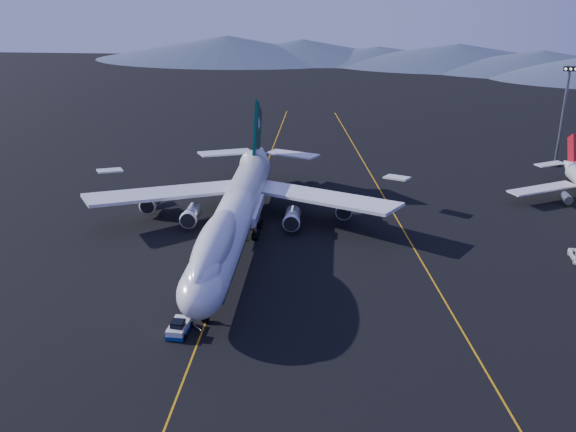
{
  "coord_description": "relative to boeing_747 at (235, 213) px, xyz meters",
  "views": [
    {
      "loc": [
        17.61,
        -102.57,
        46.3
      ],
      "look_at": [
        9.36,
        -0.87,
        6.0
      ],
      "focal_mm": 40.0,
      "sensor_mm": 36.0,
      "label": 1
    }
  ],
  "objects": [
    {
      "name": "floodlight_mast",
      "position": [
        70.79,
        53.15,
        6.37
      ],
      "size": [
        2.97,
        2.23,
        24.05
      ],
      "rotation": [
        0.0,
        0.0,
        0.19
      ],
      "color": "black",
      "rests_on": "ground"
    },
    {
      "name": "pushback_tug",
      "position": [
        -3.0,
        -29.53,
        -5.15
      ],
      "size": [
        3.07,
        5.01,
        2.11
      ],
      "rotation": [
        0.0,
        0.0,
        -0.07
      ],
      "color": "silver",
      "rests_on": "ground"
    },
    {
      "name": "taxiway_line_main",
      "position": [
        -0.0,
        -0.03,
        -5.8
      ],
      "size": [
        0.25,
        220.0,
        0.01
      ],
      "primitive_type": "cube",
      "color": "orange",
      "rests_on": "ground"
    },
    {
      "name": "ground",
      "position": [
        -0.0,
        -0.03,
        -5.81
      ],
      "size": [
        500.0,
        500.0,
        0.0
      ],
      "primitive_type": "plane",
      "color": "black",
      "rests_on": "ground"
    },
    {
      "name": "boeing_747",
      "position": [
        0.0,
        0.0,
        0.0
      ],
      "size": [
        59.62,
        72.43,
        19.37
      ],
      "color": "silver",
      "rests_on": "ground"
    },
    {
      "name": "taxiway_line_side",
      "position": [
        30.0,
        9.97,
        -5.8
      ],
      "size": [
        28.08,
        198.09,
        0.01
      ],
      "primitive_type": "cube",
      "rotation": [
        0.0,
        0.0,
        0.14
      ],
      "color": "orange",
      "rests_on": "ground"
    }
  ]
}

